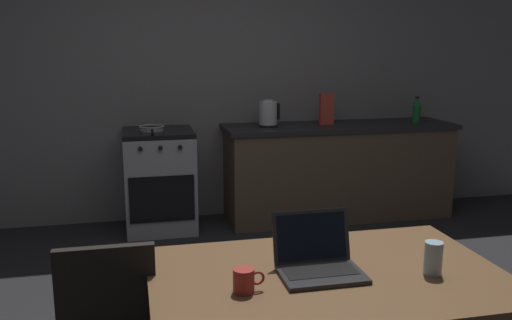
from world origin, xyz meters
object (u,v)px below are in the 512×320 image
(stove_oven, at_px, (160,180))
(frying_pan, at_px, (152,128))
(dining_table, at_px, (328,289))
(electric_kettle, at_px, (268,114))
(laptop, at_px, (319,262))
(bottle, at_px, (417,110))
(drinking_glass, at_px, (433,258))
(cereal_box, at_px, (327,109))
(coffee_mug, at_px, (244,280))

(stove_oven, height_order, frying_pan, frying_pan)
(dining_table, bearing_deg, electric_kettle, 80.63)
(laptop, height_order, bottle, bottle)
(bottle, relative_size, drinking_glass, 1.89)
(stove_oven, distance_m, drinking_glass, 3.15)
(stove_oven, height_order, bottle, bottle)
(stove_oven, height_order, cereal_box, cereal_box)
(stove_oven, relative_size, electric_kettle, 3.64)
(frying_pan, distance_m, cereal_box, 1.60)
(frying_pan, xyz_separation_m, coffee_mug, (0.21, -2.96, -0.13))
(stove_oven, bearing_deg, drinking_glass, -73.25)
(laptop, distance_m, cereal_box, 3.10)
(bottle, xyz_separation_m, coffee_mug, (-2.27, -2.94, -0.22))
(stove_oven, xyz_separation_m, electric_kettle, (0.99, 0.00, 0.56))
(stove_oven, relative_size, frying_pan, 2.28)
(drinking_glass, bearing_deg, coffee_mug, 179.49)
(stove_oven, xyz_separation_m, dining_table, (0.51, -2.90, 0.23))
(dining_table, xyz_separation_m, drinking_glass, (0.39, -0.10, 0.13))
(laptop, xyz_separation_m, bottle, (1.95, 2.83, 0.22))
(laptop, bearing_deg, electric_kettle, 72.56)
(bottle, height_order, cereal_box, cereal_box)
(stove_oven, height_order, drinking_glass, stove_oven)
(laptop, relative_size, drinking_glass, 2.44)
(laptop, height_order, coffee_mug, laptop)
(dining_table, bearing_deg, cereal_box, 70.40)
(electric_kettle, height_order, coffee_mug, electric_kettle)
(laptop, xyz_separation_m, frying_pan, (-0.53, 2.85, 0.12))
(dining_table, xyz_separation_m, cereal_box, (1.04, 2.92, 0.35))
(dining_table, height_order, frying_pan, frying_pan)
(drinking_glass, xyz_separation_m, cereal_box, (0.65, 3.02, 0.22))
(stove_oven, xyz_separation_m, cereal_box, (1.55, 0.02, 0.59))
(electric_kettle, distance_m, coffee_mug, 3.11)
(coffee_mug, bearing_deg, electric_kettle, 74.45)
(stove_oven, bearing_deg, laptop, -80.69)
(laptop, bearing_deg, frying_pan, 93.09)
(frying_pan, height_order, coffee_mug, frying_pan)
(stove_oven, bearing_deg, frying_pan, -152.36)
(stove_oven, bearing_deg, electric_kettle, 0.14)
(stove_oven, relative_size, drinking_glass, 6.78)
(laptop, relative_size, cereal_box, 1.12)
(electric_kettle, relative_size, bottle, 0.99)
(laptop, distance_m, bottle, 3.45)
(electric_kettle, height_order, drinking_glass, electric_kettle)
(dining_table, distance_m, electric_kettle, 2.96)
(stove_oven, bearing_deg, bottle, -1.12)
(bottle, relative_size, cereal_box, 0.87)
(laptop, height_order, frying_pan, laptop)
(bottle, bearing_deg, coffee_mug, -127.69)
(electric_kettle, relative_size, cereal_box, 0.86)
(bottle, distance_m, frying_pan, 2.48)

